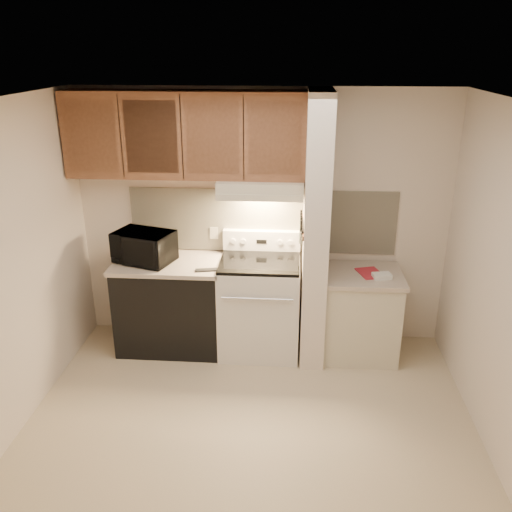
# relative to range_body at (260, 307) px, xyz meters

# --- Properties ---
(floor) EXTENTS (3.60, 3.60, 0.00)m
(floor) POSITION_rel_range_body_xyz_m (0.00, -1.16, -0.46)
(floor) COLOR beige
(floor) RESTS_ON ground
(ceiling) EXTENTS (3.60, 3.60, 0.00)m
(ceiling) POSITION_rel_range_body_xyz_m (0.00, -1.16, 2.04)
(ceiling) COLOR white
(ceiling) RESTS_ON wall_back
(wall_back) EXTENTS (3.60, 2.50, 0.02)m
(wall_back) POSITION_rel_range_body_xyz_m (0.00, 0.34, 0.79)
(wall_back) COLOR beige
(wall_back) RESTS_ON floor
(wall_left) EXTENTS (0.02, 3.00, 2.50)m
(wall_left) POSITION_rel_range_body_xyz_m (-1.80, -1.16, 0.79)
(wall_left) COLOR beige
(wall_left) RESTS_ON floor
(wall_right) EXTENTS (0.02, 3.00, 2.50)m
(wall_right) POSITION_rel_range_body_xyz_m (1.80, -1.16, 0.79)
(wall_right) COLOR beige
(wall_right) RESTS_ON floor
(backsplash) EXTENTS (2.60, 0.02, 0.63)m
(backsplash) POSITION_rel_range_body_xyz_m (0.00, 0.33, 0.78)
(backsplash) COLOR beige
(backsplash) RESTS_ON wall_back
(range_body) EXTENTS (0.76, 0.65, 0.92)m
(range_body) POSITION_rel_range_body_xyz_m (0.00, 0.00, 0.00)
(range_body) COLOR silver
(range_body) RESTS_ON floor
(oven_window) EXTENTS (0.50, 0.01, 0.30)m
(oven_window) POSITION_rel_range_body_xyz_m (0.00, -0.32, 0.04)
(oven_window) COLOR black
(oven_window) RESTS_ON range_body
(oven_handle) EXTENTS (0.65, 0.02, 0.02)m
(oven_handle) POSITION_rel_range_body_xyz_m (0.00, -0.35, 0.26)
(oven_handle) COLOR silver
(oven_handle) RESTS_ON range_body
(cooktop) EXTENTS (0.74, 0.64, 0.03)m
(cooktop) POSITION_rel_range_body_xyz_m (0.00, 0.00, 0.48)
(cooktop) COLOR black
(cooktop) RESTS_ON range_body
(range_backguard) EXTENTS (0.76, 0.08, 0.20)m
(range_backguard) POSITION_rel_range_body_xyz_m (0.00, 0.28, 0.59)
(range_backguard) COLOR silver
(range_backguard) RESTS_ON range_body
(range_display) EXTENTS (0.10, 0.01, 0.04)m
(range_display) POSITION_rel_range_body_xyz_m (0.00, 0.24, 0.59)
(range_display) COLOR black
(range_display) RESTS_ON range_backguard
(range_knob_left_outer) EXTENTS (0.05, 0.02, 0.05)m
(range_knob_left_outer) POSITION_rel_range_body_xyz_m (-0.28, 0.24, 0.59)
(range_knob_left_outer) COLOR silver
(range_knob_left_outer) RESTS_ON range_backguard
(range_knob_left_inner) EXTENTS (0.05, 0.02, 0.05)m
(range_knob_left_inner) POSITION_rel_range_body_xyz_m (-0.18, 0.24, 0.59)
(range_knob_left_inner) COLOR silver
(range_knob_left_inner) RESTS_ON range_backguard
(range_knob_right_inner) EXTENTS (0.05, 0.02, 0.05)m
(range_knob_right_inner) POSITION_rel_range_body_xyz_m (0.18, 0.24, 0.59)
(range_knob_right_inner) COLOR silver
(range_knob_right_inner) RESTS_ON range_backguard
(range_knob_right_outer) EXTENTS (0.05, 0.02, 0.05)m
(range_knob_right_outer) POSITION_rel_range_body_xyz_m (0.28, 0.24, 0.59)
(range_knob_right_outer) COLOR silver
(range_knob_right_outer) RESTS_ON range_backguard
(dishwasher_front) EXTENTS (1.00, 0.63, 0.87)m
(dishwasher_front) POSITION_rel_range_body_xyz_m (-0.88, 0.01, -0.03)
(dishwasher_front) COLOR black
(dishwasher_front) RESTS_ON floor
(left_countertop) EXTENTS (1.04, 0.67, 0.04)m
(left_countertop) POSITION_rel_range_body_xyz_m (-0.88, 0.01, 0.43)
(left_countertop) COLOR #BAAA98
(left_countertop) RESTS_ON dishwasher_front
(spoon_rest) EXTENTS (0.21, 0.10, 0.01)m
(spoon_rest) POSITION_rel_range_body_xyz_m (-0.48, -0.19, 0.46)
(spoon_rest) COLOR black
(spoon_rest) RESTS_ON left_countertop
(teal_jar) EXTENTS (0.11, 0.11, 0.11)m
(teal_jar) POSITION_rel_range_body_xyz_m (-1.23, 0.23, 0.51)
(teal_jar) COLOR #2D6A5F
(teal_jar) RESTS_ON left_countertop
(outlet) EXTENTS (0.08, 0.01, 0.12)m
(outlet) POSITION_rel_range_body_xyz_m (-0.48, 0.32, 0.64)
(outlet) COLOR beige
(outlet) RESTS_ON backsplash
(microwave) EXTENTS (0.62, 0.51, 0.30)m
(microwave) POSITION_rel_range_body_xyz_m (-1.10, -0.01, 0.60)
(microwave) COLOR black
(microwave) RESTS_ON left_countertop
(partition_pillar) EXTENTS (0.22, 0.70, 2.50)m
(partition_pillar) POSITION_rel_range_body_xyz_m (0.51, -0.01, 0.79)
(partition_pillar) COLOR silver
(partition_pillar) RESTS_ON floor
(pillar_trim) EXTENTS (0.01, 0.70, 0.04)m
(pillar_trim) POSITION_rel_range_body_xyz_m (0.39, -0.01, 0.84)
(pillar_trim) COLOR brown
(pillar_trim) RESTS_ON partition_pillar
(knife_strip) EXTENTS (0.02, 0.42, 0.04)m
(knife_strip) POSITION_rel_range_body_xyz_m (0.39, -0.06, 0.86)
(knife_strip) COLOR black
(knife_strip) RESTS_ON partition_pillar
(knife_blade_a) EXTENTS (0.01, 0.03, 0.16)m
(knife_blade_a) POSITION_rel_range_body_xyz_m (0.38, -0.20, 0.76)
(knife_blade_a) COLOR silver
(knife_blade_a) RESTS_ON knife_strip
(knife_handle_a) EXTENTS (0.02, 0.02, 0.10)m
(knife_handle_a) POSITION_rel_range_body_xyz_m (0.38, -0.21, 0.91)
(knife_handle_a) COLOR black
(knife_handle_a) RESTS_ON knife_strip
(knife_blade_b) EXTENTS (0.01, 0.04, 0.18)m
(knife_blade_b) POSITION_rel_range_body_xyz_m (0.38, -0.13, 0.75)
(knife_blade_b) COLOR silver
(knife_blade_b) RESTS_ON knife_strip
(knife_handle_b) EXTENTS (0.02, 0.02, 0.10)m
(knife_handle_b) POSITION_rel_range_body_xyz_m (0.38, -0.12, 0.91)
(knife_handle_b) COLOR black
(knife_handle_b) RESTS_ON knife_strip
(knife_blade_c) EXTENTS (0.01, 0.04, 0.20)m
(knife_blade_c) POSITION_rel_range_body_xyz_m (0.38, -0.04, 0.74)
(knife_blade_c) COLOR silver
(knife_blade_c) RESTS_ON knife_strip
(knife_handle_c) EXTENTS (0.02, 0.02, 0.10)m
(knife_handle_c) POSITION_rel_range_body_xyz_m (0.38, -0.06, 0.91)
(knife_handle_c) COLOR black
(knife_handle_c) RESTS_ON knife_strip
(knife_blade_d) EXTENTS (0.01, 0.04, 0.16)m
(knife_blade_d) POSITION_rel_range_body_xyz_m (0.38, 0.01, 0.76)
(knife_blade_d) COLOR silver
(knife_blade_d) RESTS_ON knife_strip
(knife_handle_d) EXTENTS (0.02, 0.02, 0.10)m
(knife_handle_d) POSITION_rel_range_body_xyz_m (0.38, 0.02, 0.91)
(knife_handle_d) COLOR black
(knife_handle_d) RESTS_ON knife_strip
(knife_blade_e) EXTENTS (0.01, 0.04, 0.18)m
(knife_blade_e) POSITION_rel_range_body_xyz_m (0.38, 0.10, 0.75)
(knife_blade_e) COLOR silver
(knife_blade_e) RESTS_ON knife_strip
(knife_handle_e) EXTENTS (0.02, 0.02, 0.10)m
(knife_handle_e) POSITION_rel_range_body_xyz_m (0.38, 0.11, 0.91)
(knife_handle_e) COLOR black
(knife_handle_e) RESTS_ON knife_strip
(oven_mitt) EXTENTS (0.03, 0.09, 0.22)m
(oven_mitt) POSITION_rel_range_body_xyz_m (0.38, 0.17, 0.73)
(oven_mitt) COLOR slate
(oven_mitt) RESTS_ON partition_pillar
(right_cab_base) EXTENTS (0.70, 0.60, 0.81)m
(right_cab_base) POSITION_rel_range_body_xyz_m (0.97, -0.01, -0.06)
(right_cab_base) COLOR beige
(right_cab_base) RESTS_ON floor
(right_countertop) EXTENTS (0.74, 0.64, 0.04)m
(right_countertop) POSITION_rel_range_body_xyz_m (0.97, -0.01, 0.37)
(right_countertop) COLOR #BAAA98
(right_countertop) RESTS_ON right_cab_base
(red_folder) EXTENTS (0.27, 0.32, 0.01)m
(red_folder) POSITION_rel_range_body_xyz_m (1.03, -0.00, 0.39)
(red_folder) COLOR #AF2330
(red_folder) RESTS_ON right_countertop
(white_box) EXTENTS (0.18, 0.14, 0.04)m
(white_box) POSITION_rel_range_body_xyz_m (1.13, -0.11, 0.41)
(white_box) COLOR white
(white_box) RESTS_ON right_countertop
(range_hood) EXTENTS (0.78, 0.44, 0.15)m
(range_hood) POSITION_rel_range_body_xyz_m (0.00, 0.12, 1.17)
(range_hood) COLOR beige
(range_hood) RESTS_ON upper_cabinets
(hood_lip) EXTENTS (0.78, 0.04, 0.06)m
(hood_lip) POSITION_rel_range_body_xyz_m (0.00, -0.08, 1.12)
(hood_lip) COLOR beige
(hood_lip) RESTS_ON range_hood
(upper_cabinets) EXTENTS (2.18, 0.33, 0.77)m
(upper_cabinets) POSITION_rel_range_body_xyz_m (-0.69, 0.17, 1.62)
(upper_cabinets) COLOR brown
(upper_cabinets) RESTS_ON wall_back
(cab_door_a) EXTENTS (0.46, 0.01, 0.63)m
(cab_door_a) POSITION_rel_range_body_xyz_m (-1.51, 0.01, 1.62)
(cab_door_a) COLOR brown
(cab_door_a) RESTS_ON upper_cabinets
(cab_gap_a) EXTENTS (0.01, 0.01, 0.73)m
(cab_gap_a) POSITION_rel_range_body_xyz_m (-1.23, 0.01, 1.62)
(cab_gap_a) COLOR black
(cab_gap_a) RESTS_ON upper_cabinets
(cab_door_b) EXTENTS (0.46, 0.01, 0.63)m
(cab_door_b) POSITION_rel_range_body_xyz_m (-0.96, 0.01, 1.62)
(cab_door_b) COLOR brown
(cab_door_b) RESTS_ON upper_cabinets
(cab_gap_b) EXTENTS (0.01, 0.01, 0.73)m
(cab_gap_b) POSITION_rel_range_body_xyz_m (-0.69, 0.01, 1.62)
(cab_gap_b) COLOR black
(cab_gap_b) RESTS_ON upper_cabinets
(cab_door_c) EXTENTS (0.46, 0.01, 0.63)m
(cab_door_c) POSITION_rel_range_body_xyz_m (-0.42, 0.01, 1.62)
(cab_door_c) COLOR brown
(cab_door_c) RESTS_ON upper_cabinets
(cab_gap_c) EXTENTS (0.01, 0.01, 0.73)m
(cab_gap_c) POSITION_rel_range_body_xyz_m (-0.14, 0.01, 1.62)
(cab_gap_c) COLOR black
(cab_gap_c) RESTS_ON upper_cabinets
(cab_door_d) EXTENTS (0.46, 0.01, 0.63)m
(cab_door_d) POSITION_rel_range_body_xyz_m (0.13, 0.01, 1.62)
(cab_door_d) COLOR brown
(cab_door_d) RESTS_ON upper_cabinets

